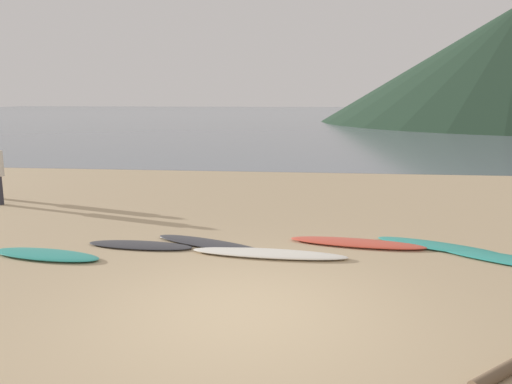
{
  "coord_description": "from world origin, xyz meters",
  "views": [
    {
      "loc": [
        0.83,
        -5.92,
        2.7
      ],
      "look_at": [
        -0.35,
        4.9,
        0.6
      ],
      "focal_mm": 35.34,
      "sensor_mm": 36.0,
      "label": 1
    }
  ],
  "objects": [
    {
      "name": "ground_plane",
      "position": [
        0.0,
        10.0,
        -0.1
      ],
      "size": [
        120.0,
        120.0,
        0.2
      ],
      "primitive_type": "cube",
      "color": "tan",
      "rests_on": "ground"
    },
    {
      "name": "surfboard_4",
      "position": [
        -0.97,
        2.75,
        0.04
      ],
      "size": [
        2.28,
        1.3,
        0.08
      ],
      "primitive_type": "ellipsoid",
      "rotation": [
        0.0,
        0.0,
        -0.39
      ],
      "color": "#333338",
      "rests_on": "ground"
    },
    {
      "name": "surfboard_6",
      "position": [
        1.71,
        3.09,
        0.04
      ],
      "size": [
        2.51,
        0.89,
        0.09
      ],
      "primitive_type": "ellipsoid",
      "rotation": [
        0.0,
        0.0,
        -0.15
      ],
      "color": "#D84C38",
      "rests_on": "ground"
    },
    {
      "name": "surfboard_2",
      "position": [
        -3.61,
        1.82,
        0.04
      ],
      "size": [
        2.09,
        0.89,
        0.08
      ],
      "primitive_type": "ellipsoid",
      "rotation": [
        0.0,
        0.0,
        -0.16
      ],
      "color": "teal",
      "rests_on": "ground"
    },
    {
      "name": "surfboard_3",
      "position": [
        -2.21,
        2.56,
        0.03
      ],
      "size": [
        1.99,
        0.64,
        0.06
      ],
      "primitive_type": "ellipsoid",
      "rotation": [
        0.0,
        0.0,
        -0.06
      ],
      "color": "#333338",
      "rests_on": "ground"
    },
    {
      "name": "surfboard_5",
      "position": [
        0.16,
        2.28,
        0.04
      ],
      "size": [
        2.71,
        0.67,
        0.09
      ],
      "primitive_type": "ellipsoid",
      "rotation": [
        0.0,
        0.0,
        -0.06
      ],
      "color": "silver",
      "rests_on": "ground"
    },
    {
      "name": "ocean_water",
      "position": [
        0.0,
        61.78,
        0.0
      ],
      "size": [
        140.0,
        100.0,
        0.01
      ],
      "primitive_type": "cube",
      "color": "slate",
      "rests_on": "ground"
    },
    {
      "name": "surfboard_7",
      "position": [
        3.14,
        3.07,
        0.03
      ],
      "size": [
        2.21,
        1.39,
        0.07
      ],
      "primitive_type": "ellipsoid",
      "rotation": [
        0.0,
        0.0,
        -0.43
      ],
      "color": "teal",
      "rests_on": "ground"
    }
  ]
}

